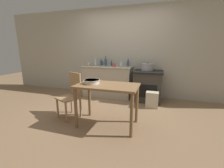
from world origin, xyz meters
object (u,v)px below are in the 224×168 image
Objects in this scene: bottle_mid_left at (95,63)px; bottle_left at (128,63)px; cup_mid_right at (114,65)px; cup_right at (88,64)px; bottle_far_left at (121,64)px; stock_pot at (147,67)px; work_table at (107,91)px; flour_sack at (152,100)px; bottle_center at (112,64)px; bottle_center_right at (101,63)px; bottle_center_left at (106,62)px; mixing_bowl_large at (92,81)px; stove at (148,86)px; chair at (71,94)px.

bottle_left is at bearing 4.60° from bottle_mid_left.
cup_right is at bearing 174.39° from cup_mid_right.
stock_pot is at bearing -1.69° from bottle_far_left.
work_table is 1.80m from stock_pot.
stock_pot is 1.55m from bottle_mid_left.
bottle_center reaches higher than flour_sack.
bottle_far_left is (-0.73, 0.02, 0.05)m from stock_pot.
stock_pot reaches higher than flour_sack.
bottle_center_right is 0.59m from cup_mid_right.
bottle_center_left is 0.17m from bottle_center_right.
bottle_far_left is 0.67m from bottle_center_right.
stock_pot is at bearing -6.04° from bottle_center_right.
flour_sack is 1.66m from mixing_bowl_large.
bottle_center is 2.03× the size of cup_right.
mixing_bowl_large is at bearing -68.12° from bottle_mid_left.
bottle_center_left reaches higher than work_table.
bottle_left reaches higher than work_table.
cup_mid_right is (0.16, -0.27, -0.02)m from bottle_center.
mixing_bowl_large is (-0.88, -1.64, 0.40)m from stove.
cup_mid_right is (-0.33, -0.30, -0.03)m from bottle_left.
bottle_left is 2.57× the size of cup_right.
bottle_center is at bearing 163.80° from bottle_far_left.
flour_sack is 1.80× the size of bottle_mid_left.
bottle_left is at bearing 81.58° from mixing_bowl_large.
bottle_center_left is at bearing 20.63° from cup_right.
bottle_center is at bearing 5.37° from bottle_mid_left.
bottle_center_right is (-0.85, 1.84, 0.32)m from work_table.
stove is 1.07m from cup_mid_right.
work_table is at bearing 15.51° from chair.
bottle_far_left is at bearing 49.64° from cup_mid_right.
bottle_center_right is at bearing 173.96° from stock_pot.
stock_pot is 1.05m from bottle_center.
bottle_center is (0.32, 1.67, 0.48)m from chair.
stock_pot is 3.76× the size of cup_right.
bottle_center_right is at bearing 148.74° from cup_mid_right.
chair is 1.95m from bottle_left.
bottle_center_left is at bearing 172.56° from stove.
bottle_left is at bearing 42.77° from cup_mid_right.
work_table is 0.86m from chair.
bottle_far_left is at bearing -16.20° from bottle_center.
bottle_mid_left is at bearing 175.46° from stove.
mixing_bowl_large is 1.02× the size of bottle_center_left.
chair is (-0.83, 0.14, -0.17)m from work_table.
bottle_center_right reaches higher than cup_right.
cup_mid_right is (0.34, -0.26, -0.06)m from bottle_center_left.
bottle_far_left is at bearing 178.31° from stock_pot.
bottle_left reaches higher than stove.
cup_right is (-1.90, 0.48, 0.74)m from flour_sack.
cup_right reaches higher than chair.
mixing_bowl_large reaches higher than flour_sack.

